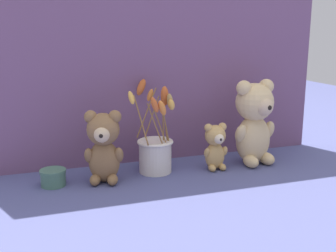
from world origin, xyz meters
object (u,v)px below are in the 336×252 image
teddy_bear_large (255,121)px  teddy_bear_small (216,146)px  flower_vase (155,148)px  decorative_tin_tall (53,178)px  teddy_bear_medium (104,145)px

teddy_bear_large → teddy_bear_small: size_ratio=1.86×
teddy_bear_small → flower_vase: flower_vase is taller
teddy_bear_large → flower_vase: size_ratio=0.98×
teddy_bear_large → decorative_tin_tall: (-0.69, 0.00, -0.13)m
teddy_bear_large → decorative_tin_tall: teddy_bear_large is taller
decorative_tin_tall → teddy_bear_large: bearing=-0.1°
teddy_bear_large → flower_vase: (-0.35, 0.02, -0.07)m
flower_vase → decorative_tin_tall: size_ratio=3.86×
teddy_bear_small → teddy_bear_large: bearing=6.2°
teddy_bear_small → flower_vase: (-0.20, 0.04, -0.00)m
teddy_bear_medium → decorative_tin_tall: bearing=173.0°
teddy_bear_large → flower_vase: bearing=176.4°
decorative_tin_tall → teddy_bear_small: bearing=-2.0°
flower_vase → decorative_tin_tall: flower_vase is taller
flower_vase → decorative_tin_tall: (-0.33, -0.02, -0.06)m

